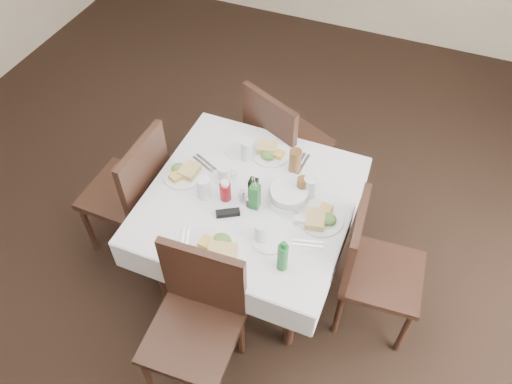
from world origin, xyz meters
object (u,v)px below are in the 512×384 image
water_w (204,188)px  coffee_mug (225,174)px  oil_cruet_dark (253,188)px  dining_table (250,206)px  bread_basket (289,195)px  green_bottle (283,257)px  oil_cruet_green (255,196)px  chair_east (370,263)px  chair_south (198,313)px  chair_north (281,139)px  water_e (310,187)px  ketchup_bottle (225,191)px  water_s (261,232)px  water_n (247,150)px  chair_west (134,188)px

water_w → coffee_mug: 0.19m
oil_cruet_dark → dining_table: bearing=-177.1°
bread_basket → green_bottle: 0.48m
dining_table → oil_cruet_green: size_ratio=5.33×
chair_east → coffee_mug: 1.03m
dining_table → chair_south: 0.74m
chair_north → water_e: size_ratio=7.03×
ketchup_bottle → coffee_mug: ketchup_bottle is taller
chair_south → ketchup_bottle: bearing=100.6°
chair_east → green_bottle: size_ratio=4.40×
chair_east → bread_basket: bearing=167.9°
chair_south → water_s: size_ratio=7.75×
water_n → chair_east: bearing=-20.7°
dining_table → chair_south: size_ratio=1.22×
oil_cruet_green → ketchup_bottle: size_ratio=1.58×
water_s → oil_cruet_green: bearing=120.4°
water_s → dining_table: bearing=124.0°
water_w → oil_cruet_dark: oil_cruet_dark is taller
oil_cruet_green → green_bottle: bearing=-48.7°
water_e → oil_cruet_dark: bearing=-153.5°
water_s → water_w: (-0.44, 0.17, 0.01)m
water_n → oil_cruet_dark: bearing=-61.2°
chair_north → water_w: 0.88m
chair_east → bread_basket: size_ratio=3.93×
oil_cruet_green → dining_table: bearing=135.1°
chair_west → oil_cruet_green: (0.86, 0.03, 0.27)m
oil_cruet_dark → bread_basket: bearing=19.5°
dining_table → ketchup_bottle: ketchup_bottle is taller
chair_east → water_w: bearing=-177.6°
chair_north → water_e: (0.39, -0.58, 0.25)m
coffee_mug → chair_south: bearing=-76.5°
chair_north → coffee_mug: size_ratio=6.98×
bread_basket → water_s: bearing=-97.9°
chair_east → oil_cruet_green: 0.79m
chair_west → bread_basket: (1.02, 0.15, 0.21)m
chair_south → water_n: size_ratio=6.79×
chair_west → water_e: 1.18m
chair_east → water_e: bearing=156.4°
oil_cruet_dark → coffee_mug: bearing=159.8°
chair_west → water_n: chair_west is taller
water_s → green_bottle: green_bottle is taller
chair_east → water_w: (-1.05, -0.04, 0.27)m
chair_east → oil_cruet_dark: (-0.76, 0.05, 0.29)m
ketchup_bottle → coffee_mug: 0.16m
chair_south → chair_west: chair_west is taller
chair_south → water_e: chair_south is taller
dining_table → chair_west: (-0.80, -0.08, -0.09)m
green_bottle → chair_east: bearing=38.2°
oil_cruet_dark → coffee_mug: size_ratio=1.42×
chair_east → chair_west: 1.59m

